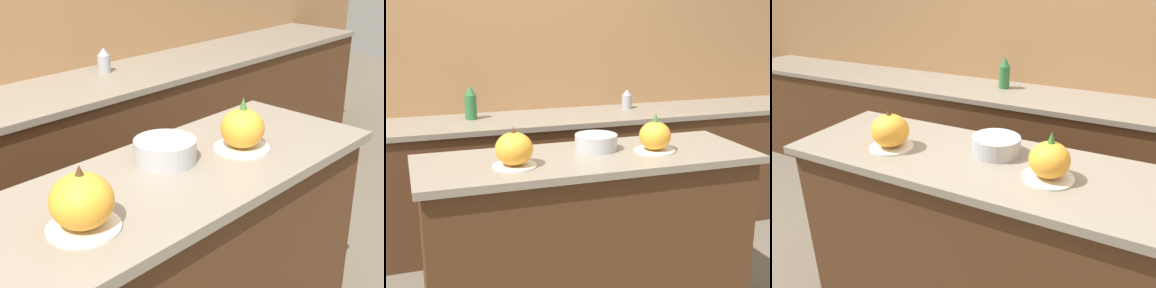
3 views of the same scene
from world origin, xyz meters
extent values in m
cube|color=#9E7047|center=(0.00, 1.55, 1.25)|extent=(8.00, 0.06, 2.50)
cube|color=#4C2D19|center=(0.00, 0.00, 0.45)|extent=(1.57, 0.52, 0.90)
cube|color=gray|center=(0.00, 0.00, 0.92)|extent=(1.63, 0.58, 0.03)
cube|color=#4C2D19|center=(0.00, 1.22, 0.42)|extent=(6.00, 0.56, 0.85)
cube|color=gray|center=(0.00, 1.22, 0.87)|extent=(6.00, 0.60, 0.03)
cylinder|color=silver|center=(-0.37, -0.07, 0.94)|extent=(0.20, 0.20, 0.01)
ellipsoid|color=orange|center=(-0.37, -0.07, 1.02)|extent=(0.17, 0.17, 0.15)
cone|color=#4C2D14|center=(-0.37, -0.07, 1.10)|extent=(0.03, 0.03, 0.03)
cylinder|color=silver|center=(0.33, -0.03, 0.94)|extent=(0.20, 0.20, 0.01)
ellipsoid|color=orange|center=(0.33, -0.03, 1.01)|extent=(0.15, 0.15, 0.14)
cone|color=#38702D|center=(0.33, -0.03, 1.10)|extent=(0.03, 0.03, 0.05)
cylinder|color=#2D6B38|center=(-0.37, 1.31, 0.97)|extent=(0.08, 0.08, 0.16)
cone|color=#2D6B38|center=(-0.37, 1.31, 1.08)|extent=(0.07, 0.07, 0.07)
cylinder|color=#ADADB2|center=(0.07, 0.09, 0.98)|extent=(0.21, 0.21, 0.08)
camera|label=1|loc=(-1.05, -1.10, 1.66)|focal=50.00mm
camera|label=2|loc=(-0.83, -2.30, 1.61)|focal=50.00mm
camera|label=3|loc=(0.62, -1.29, 1.62)|focal=35.00mm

